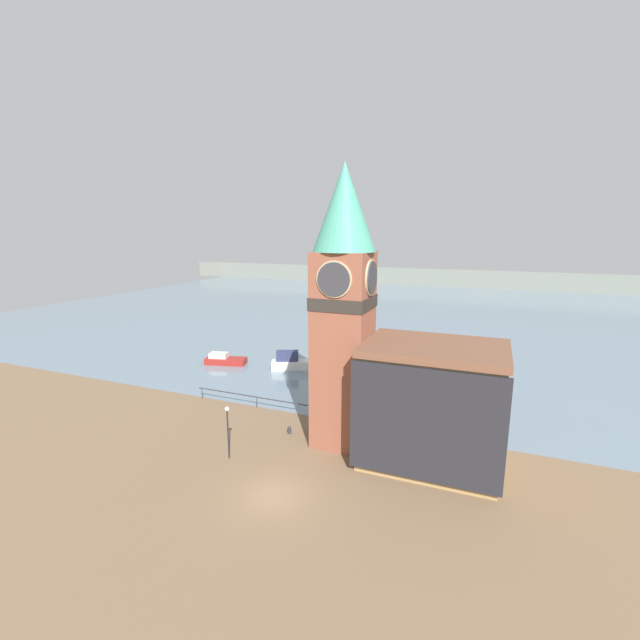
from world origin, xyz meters
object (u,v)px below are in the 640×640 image
Objects in this scene: clock_tower at (344,301)px; lamp_post at (228,422)px; pier_building at (432,404)px; boat_near at (294,363)px; boat_far at (224,360)px; mooring_bollard_near at (289,430)px.

lamp_post is at bearing -140.77° from clock_tower.
pier_building is 14.36m from lamp_post.
pier_building is at bearing -3.81° from clock_tower.
boat_near is at bearing 139.65° from pier_building.
pier_building is 1.82× the size of boat_far.
clock_tower reaches higher than mooring_bollard_near.
clock_tower reaches higher than lamp_post.
clock_tower is 26.22m from boat_far.
boat_far is (-19.98, 13.37, -10.49)m from clock_tower.
clock_tower is at bearing 39.23° from lamp_post.
boat_near is (-11.07, 14.64, -10.18)m from clock_tower.
lamp_post is at bearing -159.43° from pier_building.
boat_near is at bearing 114.11° from mooring_bollard_near.
boat_far reaches higher than mooring_bollard_near.
lamp_post is (-2.33, -5.09, 2.42)m from mooring_bollard_near.
mooring_bollard_near is (6.72, -15.01, -0.50)m from boat_near.
clock_tower is 11.53m from mooring_bollard_near.
clock_tower is 3.47× the size of boat_near.
boat_far is at bearing 138.67° from mooring_bollard_near.
lamp_post is (-13.37, -5.02, -1.53)m from pier_building.
clock_tower is 5.27× the size of lamp_post.
lamp_post reaches higher than boat_near.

